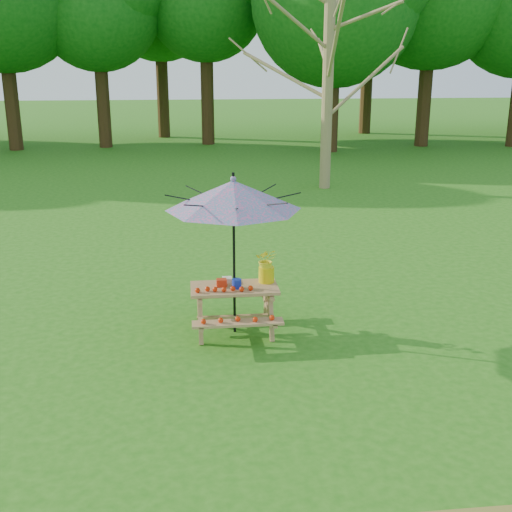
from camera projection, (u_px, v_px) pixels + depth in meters
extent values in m
plane|color=#256914|center=(107.00, 400.00, 7.18)|extent=(120.00, 120.00, 0.00)
cylinder|color=#947B51|center=(327.00, 96.00, 18.49)|extent=(0.38, 0.38, 5.37)
cube|color=#A3784A|center=(234.00, 288.00, 8.81)|extent=(1.20, 0.62, 0.04)
cube|color=#A3784A|center=(238.00, 323.00, 8.37)|extent=(1.20, 0.22, 0.04)
cube|color=#A3784A|center=(232.00, 294.00, 9.42)|extent=(1.20, 0.22, 0.04)
cylinder|color=black|center=(234.00, 255.00, 8.67)|extent=(0.04, 0.04, 2.25)
cone|color=teal|center=(233.00, 195.00, 8.44)|extent=(1.86, 1.86, 0.39)
sphere|color=teal|center=(233.00, 179.00, 8.37)|extent=(0.08, 0.08, 0.08)
cube|color=red|center=(222.00, 283.00, 8.81)|extent=(0.14, 0.12, 0.10)
cylinder|color=#1529AE|center=(237.00, 284.00, 8.73)|extent=(0.13, 0.13, 0.13)
cube|color=white|center=(227.00, 280.00, 8.98)|extent=(0.13, 0.13, 0.07)
cylinder|color=yellow|center=(266.00, 275.00, 8.96)|extent=(0.22, 0.22, 0.22)
imported|color=yellow|center=(266.00, 260.00, 8.90)|extent=(0.33, 0.29, 0.33)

